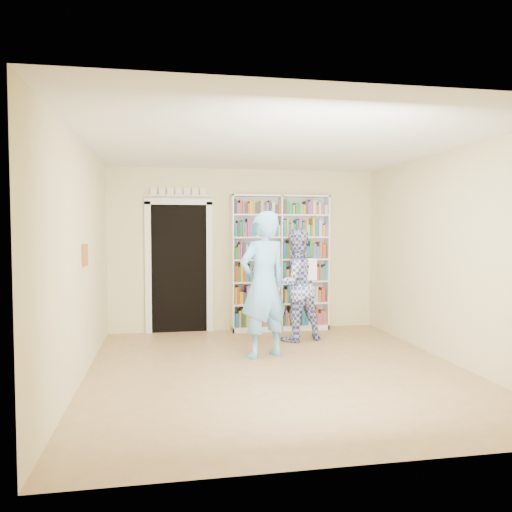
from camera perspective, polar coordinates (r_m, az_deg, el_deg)
The scene contains 11 objects.
floor at distance 6.18m, azimuth 2.44°, elevation -12.85°, with size 5.00×5.00×0.00m, color #987449.
ceiling at distance 6.03m, azimuth 2.50°, elevation 12.66°, with size 5.00×5.00×0.00m, color white.
wall_back at distance 8.41m, azimuth -1.28°, elevation 0.70°, with size 4.50×4.50×0.00m, color beige.
wall_left at distance 5.89m, azimuth -19.43°, elevation -0.46°, with size 5.00×5.00×0.00m, color beige.
wall_right at distance 6.81m, azimuth 21.26°, elevation -0.05°, with size 5.00×5.00×0.00m, color beige.
bookshelf at distance 8.38m, azimuth 2.77°, elevation -0.72°, with size 1.65×0.31×2.26m.
doorway at distance 8.30m, azimuth -8.78°, elevation -0.55°, with size 1.10×0.08×2.43m.
wall_art at distance 6.08m, azimuth -18.95°, elevation 0.12°, with size 0.03×0.25×0.25m, color brown.
man_blue at distance 6.58m, azimuth 0.87°, elevation -3.29°, with size 0.70×0.46×1.93m, color #68B1E8.
man_plaid at distance 7.63m, azimuth 4.53°, elevation -3.33°, with size 0.82×0.64×1.70m, color #333C9D.
paper_sheet at distance 7.44m, azimuth 6.08°, elevation -1.53°, with size 0.23×0.01×0.33m, color white.
Camera 1 is at (-1.31, -5.80, 1.69)m, focal length 35.00 mm.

